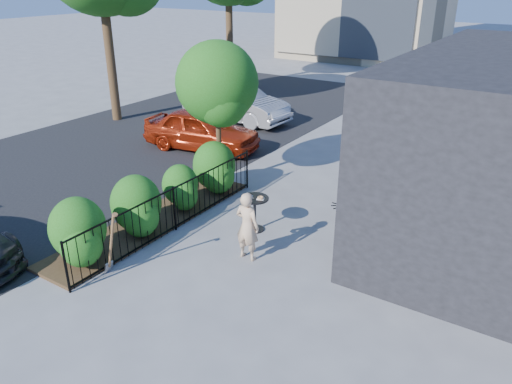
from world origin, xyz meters
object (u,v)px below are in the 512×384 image
Objects in this scene: patio_tree at (218,88)px; car_silver at (236,103)px; car_red at (202,130)px; cafe_table at (255,208)px; shovel at (111,247)px; woman at (247,226)px.

car_silver is (-3.53, 5.75, -2.01)m from patio_tree.
car_red is 0.88× the size of car_silver.
cafe_table is 0.60× the size of shovel.
shovel is at bearing -112.72° from cafe_table.
patio_tree is at bearing -140.76° from car_red.
shovel is 11.54m from car_silver.
woman is (2.85, -2.88, -2.01)m from patio_tree.
patio_tree is at bearing 142.76° from cafe_table.
cafe_table is at bearing -37.24° from patio_tree.
patio_tree is 3.62m from cafe_table.
patio_tree is 0.87× the size of car_silver.
patio_tree is at bearing -44.18° from woman.
car_red is (-4.73, 3.95, 0.11)m from cafe_table.
car_silver is at bearing 121.53° from patio_tree.
cafe_table is 3.40m from shovel.
shovel reaches higher than car_red.
woman is 0.38× the size of car_red.
shovel is (-1.31, -3.14, 0.07)m from cafe_table.
woman is (0.56, -1.14, 0.18)m from cafe_table.
car_silver is (-1.08, 3.54, 0.07)m from car_red.
shovel is (0.98, -4.88, -2.12)m from patio_tree.
shovel is 7.86m from car_red.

